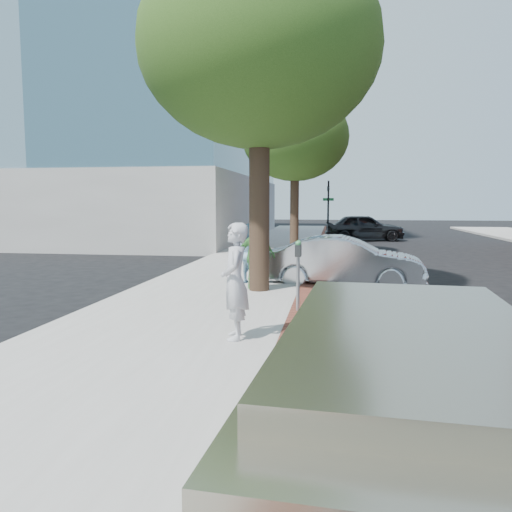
% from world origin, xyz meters
% --- Properties ---
extents(ground, '(120.00, 120.00, 0.00)m').
position_xyz_m(ground, '(0.00, 0.00, 0.00)').
color(ground, black).
rests_on(ground, ground).
extents(sidewalk, '(5.00, 60.00, 0.15)m').
position_xyz_m(sidewalk, '(-1.50, 8.00, 0.07)').
color(sidewalk, '#9E9991').
rests_on(sidewalk, ground).
extents(brick_strip, '(0.60, 60.00, 0.01)m').
position_xyz_m(brick_strip, '(0.70, 8.00, 0.15)').
color(brick_strip, brown).
rests_on(brick_strip, sidewalk).
extents(curb, '(0.10, 60.00, 0.15)m').
position_xyz_m(curb, '(1.05, 8.00, 0.07)').
color(curb, gray).
rests_on(curb, ground).
extents(office_tower, '(18.00, 22.00, 24.00)m').
position_xyz_m(office_tower, '(-13.00, 22.00, 12.00)').
color(office_tower, slate).
rests_on(office_tower, ground).
extents(office_base, '(18.20, 22.20, 4.00)m').
position_xyz_m(office_base, '(-13.00, 22.00, 2.00)').
color(office_base, gray).
rests_on(office_base, ground).
extents(signal_near, '(0.70, 0.15, 3.80)m').
position_xyz_m(signal_near, '(0.90, 22.00, 2.25)').
color(signal_near, black).
rests_on(signal_near, ground).
extents(tree_near, '(6.00, 6.00, 8.51)m').
position_xyz_m(tree_near, '(-0.60, 1.90, 6.17)').
color(tree_near, black).
rests_on(tree_near, sidewalk).
extents(tree_far, '(4.80, 4.80, 7.14)m').
position_xyz_m(tree_far, '(-0.50, 12.00, 5.30)').
color(tree_far, black).
rests_on(tree_far, sidewalk).
extents(parking_meter, '(0.12, 0.32, 1.47)m').
position_xyz_m(parking_meter, '(0.57, -0.47, 1.21)').
color(parking_meter, gray).
rests_on(parking_meter, sidewalk).
extents(person_gray, '(0.60, 0.78, 1.93)m').
position_xyz_m(person_gray, '(-0.31, -2.74, 1.11)').
color(person_gray, '#B4B5BA').
rests_on(person_gray, sidewalk).
extents(person_officer, '(1.04, 1.00, 1.68)m').
position_xyz_m(person_officer, '(-1.02, 3.05, 0.99)').
color(person_officer, '#80ABC7').
rests_on(person_officer, sidewalk).
extents(person_green, '(1.05, 0.54, 1.71)m').
position_xyz_m(person_green, '(-0.72, 2.05, 1.00)').
color(person_green, '#4A9845').
rests_on(person_green, sidewalk).
extents(sedan_silver, '(4.51, 1.84, 1.45)m').
position_xyz_m(sedan_silver, '(1.60, 3.59, 0.73)').
color(sedan_silver, '#B2B3B9').
rests_on(sedan_silver, ground).
extents(bg_car, '(5.06, 2.35, 1.68)m').
position_xyz_m(bg_car, '(3.19, 21.58, 0.84)').
color(bg_car, black).
rests_on(bg_car, ground).
extents(van, '(1.98, 4.54, 1.64)m').
position_xyz_m(van, '(1.82, -7.01, 0.90)').
color(van, gray).
rests_on(van, ground).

